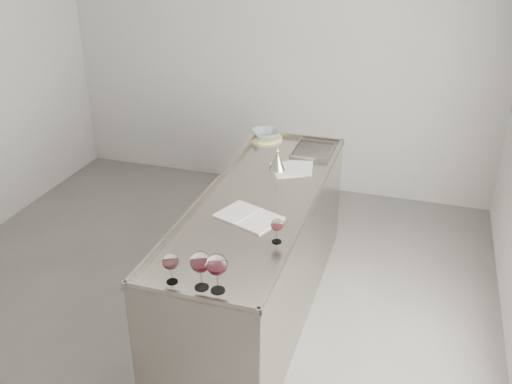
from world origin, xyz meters
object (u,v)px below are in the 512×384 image
(wine_glass_right, at_px, (201,263))
(ceramic_bowl, at_px, (266,134))
(wine_funnel, at_px, (277,163))
(wine_glass_left, at_px, (171,262))
(wine_glass_small, at_px, (277,226))
(counter, at_px, (259,255))
(wine_glass_middle, at_px, (217,266))
(notebook, at_px, (249,217))

(wine_glass_right, bearing_deg, ceramic_bowl, 97.76)
(wine_glass_right, height_order, wine_funnel, wine_glass_right)
(wine_glass_left, bearing_deg, wine_glass_small, 53.09)
(wine_glass_left, distance_m, wine_glass_right, 0.17)
(counter, xyz_separation_m, wine_glass_small, (0.27, -0.52, 0.58))
(wine_glass_middle, bearing_deg, wine_glass_left, -180.00)
(counter, relative_size, ceramic_bowl, 10.48)
(counter, height_order, wine_glass_middle, wine_glass_middle)
(ceramic_bowl, distance_m, wine_funnel, 0.65)
(wine_glass_right, distance_m, wine_funnel, 1.57)
(wine_glass_left, height_order, wine_glass_middle, wine_glass_middle)
(wine_glass_left, xyz_separation_m, wine_glass_right, (0.17, 0.00, 0.03))
(wine_glass_middle, height_order, notebook, wine_glass_middle)
(counter, distance_m, notebook, 0.56)
(wine_glass_middle, xyz_separation_m, wine_glass_small, (0.16, 0.56, -0.05))
(wine_glass_right, relative_size, wine_glass_small, 1.40)
(counter, bearing_deg, wine_glass_left, -97.88)
(counter, bearing_deg, wine_glass_small, -62.76)
(notebook, height_order, wine_funnel, wine_funnel)
(wine_glass_left, bearing_deg, wine_funnel, 84.90)
(ceramic_bowl, bearing_deg, wine_glass_left, -86.68)
(wine_glass_left, height_order, notebook, wine_glass_left)
(wine_glass_left, bearing_deg, counter, 82.12)
(wine_glass_middle, height_order, wine_glass_small, wine_glass_middle)
(counter, height_order, wine_glass_small, wine_glass_small)
(wine_glass_right, bearing_deg, wine_glass_small, 65.86)
(wine_glass_right, xyz_separation_m, ceramic_bowl, (-0.29, 2.16, -0.10))
(wine_glass_left, distance_m, notebook, 0.82)
(wine_glass_middle, xyz_separation_m, wine_funnel, (-0.12, 1.57, -0.10))
(wine_glass_middle, bearing_deg, wine_funnel, 94.34)
(wine_glass_small, height_order, notebook, wine_glass_small)
(notebook, relative_size, ceramic_bowl, 1.99)
(ceramic_bowl, bearing_deg, wine_glass_small, -71.23)
(wine_glass_small, xyz_separation_m, wine_funnel, (-0.28, 1.01, -0.05))
(wine_funnel, bearing_deg, notebook, -88.01)
(wine_glass_left, xyz_separation_m, wine_glass_small, (0.42, 0.56, -0.01))
(wine_glass_right, distance_m, notebook, 0.80)
(counter, bearing_deg, ceramic_bowl, 104.31)
(counter, height_order, ceramic_bowl, ceramic_bowl)
(wine_glass_left, bearing_deg, wine_glass_middle, 0.00)
(wine_glass_middle, bearing_deg, notebook, 96.65)
(wine_glass_right, relative_size, ceramic_bowl, 0.93)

